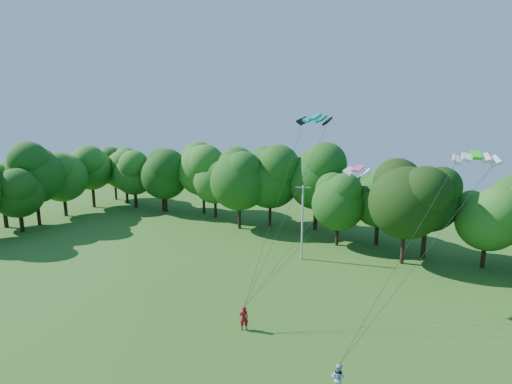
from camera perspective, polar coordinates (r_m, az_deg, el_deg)
The scene contains 9 objects.
utility_pole at distance 42.52m, azimuth 6.63°, elevation -4.26°, with size 1.50×0.75×8.05m.
kite_flyer_left at distance 30.35m, azimuth -1.75°, elevation -17.54°, with size 0.67×0.44×1.83m, color maroon.
kite_flyer_right at distance 25.25m, azimuth 11.62°, elevation -24.56°, with size 0.86×0.67×1.76m, color #A0B6DF.
kite_teal at distance 31.00m, azimuth 8.46°, elevation 10.58°, with size 2.64×1.31×0.52m.
kite_green at distance 26.19m, azimuth 28.92°, elevation 4.64°, with size 2.60×1.64×0.44m.
kite_pink at distance 32.55m, azimuth 14.33°, elevation 3.26°, with size 2.14×1.18×0.45m.
tree_back_west at distance 63.41m, azimuth -13.01°, elevation 3.51°, with size 7.86×7.86×11.43m.
tree_back_center at distance 43.01m, azimuth 20.74°, elevation -0.21°, with size 8.22×8.22×11.95m.
tree_flank_west at distance 59.91m, azimuth -30.99°, elevation 1.02°, with size 7.09×7.09×10.32m.
Camera 1 is at (14.48, -8.72, 15.66)m, focal length 28.00 mm.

